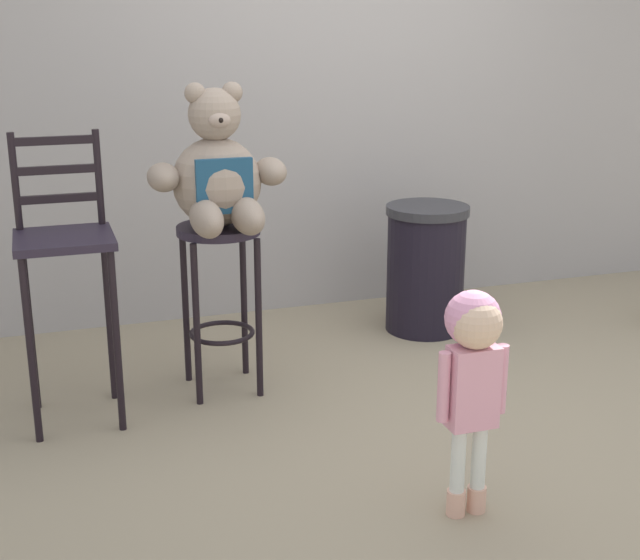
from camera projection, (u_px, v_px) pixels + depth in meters
The scene contains 6 objects.
ground_plane at pixel (445, 412), 4.02m from camera, with size 24.00×24.00×0.00m, color gray.
bar_stool_with_teddy at pixel (220, 274), 4.13m from camera, with size 0.39×0.39×0.82m.
teddy_bear at pixel (218, 177), 3.96m from camera, with size 0.64×0.57×0.66m.
child_walking at pixel (473, 356), 3.04m from camera, with size 0.27×0.21×0.85m.
trash_bin at pixel (426, 268), 5.00m from camera, with size 0.47×0.47×0.73m.
bar_chair_empty at pixel (65, 258), 3.78m from camera, with size 0.41×0.41×1.28m.
Camera 1 is at (-1.71, -3.30, 1.75)m, focal length 48.96 mm.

